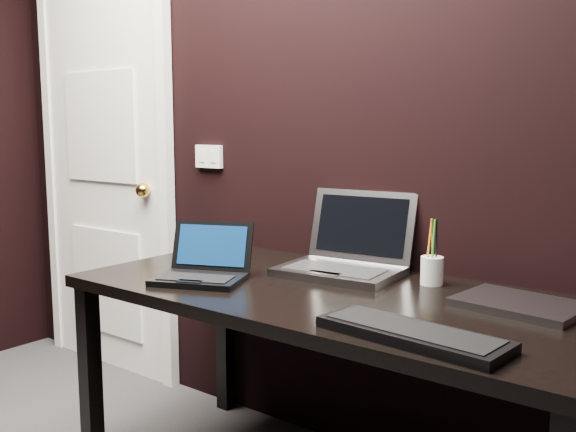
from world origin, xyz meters
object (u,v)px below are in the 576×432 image
Objects in this scene: closed_laptop at (520,304)px; silver_laptop at (345,258)px; desk at (333,314)px; mobile_phone at (193,250)px; door at (105,167)px; desk_phone at (209,245)px; netbook at (203,269)px; pen_cup at (432,269)px; ext_keyboard at (412,334)px.

silver_laptop is at bearing 173.30° from closed_laptop.
desk is 17.03× the size of mobile_phone.
mobile_phone is (0.96, -0.32, -0.27)m from door.
door is 2.22m from closed_laptop.
silver_laptop reaches higher than desk_phone.
door reaches higher than desk_phone.
netbook is 3.65× the size of mobile_phone.
door is at bearing 174.06° from closed_laptop.
netbook reaches higher than desk.
mobile_phone is 0.46× the size of pen_cup.
pen_cup is (0.22, 0.25, 0.13)m from desk.
mobile_phone is at bearing 141.30° from netbook.
desk_phone is (-1.15, 0.47, 0.02)m from ext_keyboard.
silver_laptop is at bearing 135.56° from ext_keyboard.
pen_cup reaches higher than netbook.
ext_keyboard is at bearing -69.52° from pen_cup.
door is 5.87× the size of netbook.
silver_laptop is at bearing -5.62° from door.
door reaches higher than desk.
pen_cup is (-0.20, 0.53, 0.04)m from ext_keyboard.
desk is 4.73× the size of closed_laptop.
door is at bearing 161.72° from mobile_phone.
door is at bearing 176.27° from pen_cup.
netbook reaches higher than closed_laptop.
pen_cup is (-0.32, 0.11, 0.04)m from closed_laptop.
netbook is 1.68× the size of pen_cup.
desk_phone is 0.90× the size of pen_cup.
desk_phone is (-0.31, 0.34, -0.00)m from netbook.
ext_keyboard reaches higher than closed_laptop.
mobile_phone reaches higher than desk.
netbook is 1.01× the size of closed_laptop.
mobile_phone is (-1.11, 0.34, 0.02)m from ext_keyboard.
door is 0.98m from desk_phone.
mobile_phone is 0.93m from pen_cup.
door is 21.44× the size of mobile_phone.
desk is at bearing -130.63° from pen_cup.
netbook reaches higher than desk_phone.
mobile_phone reaches higher than desk_phone.
mobile_phone is (0.04, -0.13, 0.00)m from desk_phone.
ext_keyboard is at bearing -22.13° from desk_phone.
closed_laptop is at bearing 4.21° from mobile_phone.
netbook is 0.46m from desk_phone.
silver_laptop is 1.22× the size of closed_laptop.
ext_keyboard is at bearing -17.62° from door.
closed_laptop is at bearing 74.52° from ext_keyboard.
mobile_phone reaches higher than closed_laptop.
mobile_phone reaches higher than ext_keyboard.
silver_laptop is 4.38× the size of mobile_phone.
desk_phone is (-1.27, 0.04, 0.02)m from closed_laptop.
door is at bearing 168.34° from desk_phone.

